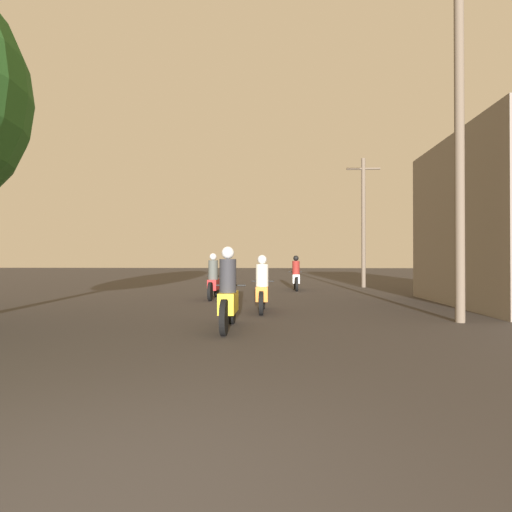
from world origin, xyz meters
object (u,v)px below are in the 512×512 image
at_px(motorcycle_red, 213,281).
at_px(motorcycle_white, 296,276).
at_px(utility_pole_far, 363,219).
at_px(motorcycle_yellow, 228,297).
at_px(utility_pole_near, 459,125).
at_px(motorcycle_orange, 262,289).

bearing_deg(motorcycle_red, motorcycle_white, 47.96).
relative_size(motorcycle_white, utility_pole_far, 0.32).
distance_m(motorcycle_yellow, utility_pole_far, 13.12).
bearing_deg(motorcycle_red, utility_pole_far, 37.66).
bearing_deg(utility_pole_far, motorcycle_yellow, -113.50).
relative_size(utility_pole_near, utility_pole_far, 1.30).
height_order(motorcycle_orange, motorcycle_red, motorcycle_red).
bearing_deg(motorcycle_red, motorcycle_orange, -66.86).
bearing_deg(motorcycle_orange, utility_pole_near, -10.65).
bearing_deg(utility_pole_near, motorcycle_orange, 160.73).
xyz_separation_m(motorcycle_red, utility_pole_near, (6.06, -4.77, 3.60)).
height_order(motorcycle_white, utility_pole_near, utility_pole_near).
height_order(utility_pole_near, utility_pole_far, utility_pole_near).
bearing_deg(motorcycle_orange, motorcycle_red, 127.16).
relative_size(motorcycle_orange, utility_pole_far, 0.30).
bearing_deg(motorcycle_white, motorcycle_red, -121.95).
relative_size(motorcycle_yellow, motorcycle_red, 0.98).
bearing_deg(motorcycle_white, motorcycle_yellow, -95.56).
bearing_deg(motorcycle_orange, motorcycle_white, 89.13).
xyz_separation_m(motorcycle_yellow, motorcycle_red, (-1.22, 5.86, -0.01)).
xyz_separation_m(motorcycle_orange, utility_pole_near, (4.28, -1.50, 3.63)).
bearing_deg(utility_pole_near, motorcycle_yellow, -167.32).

